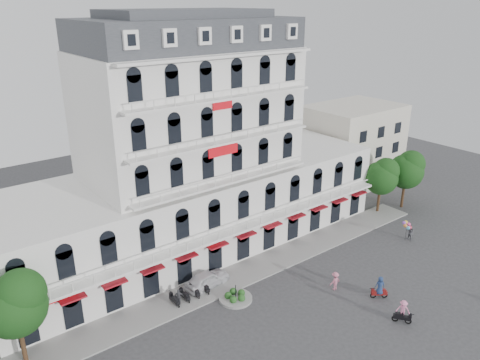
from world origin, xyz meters
The scene contains 15 objects.
ground centered at (0.00, 0.00, 0.00)m, with size 120.00×120.00×0.00m, color #38383A.
sidewalk centered at (0.00, 9.00, 0.08)m, with size 53.00×4.00×0.16m, color gray.
main_building centered at (0.00, 18.00, 9.96)m, with size 45.00×15.00×25.80m.
flank_building_east centered at (30.00, 20.00, 6.00)m, with size 14.00×10.00×12.00m, color beige.
traffic_island centered at (-3.00, 6.00, 0.26)m, with size 3.20×3.20×1.60m.
parked_scooter_row centered at (-6.35, 8.80, 0.00)m, with size 4.40×1.80×1.10m, color black, non-canonical shape.
tree_west_inner centered at (-20.95, 9.48, 5.68)m, with size 4.76×4.76×8.25m.
tree_east_inner centered at (24.05, 9.98, 5.21)m, with size 4.40×4.37×7.57m.
tree_east_outer centered at (28.05, 8.98, 5.55)m, with size 4.65×4.65×8.05m.
parked_car centered at (-3.89, 9.50, 0.82)m, with size 1.94×4.82×1.64m, color silver.
rider_east centered at (7.99, -2.17, 1.18)m, with size 1.44×1.17×2.32m.
rider_center centered at (6.52, -5.67, 1.22)m, with size 1.22×1.48×2.29m.
pedestrian_mid centered at (-7.59, 8.70, 0.78)m, with size 0.92×0.38×1.57m, color #4C4C53.
pedestrian_right centered at (5.72, 1.38, 0.95)m, with size 1.23×0.71×1.90m, color #C0657D.
balloon_vendor centered at (20.28, 2.83, 1.25)m, with size 1.39×1.32×2.45m.
Camera 1 is at (-25.56, -23.80, 26.59)m, focal length 35.00 mm.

